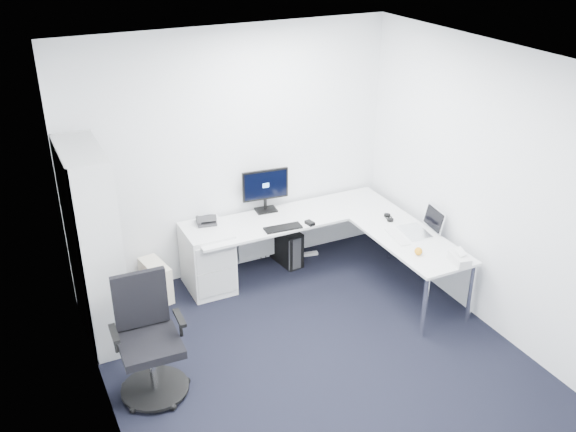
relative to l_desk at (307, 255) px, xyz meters
name	(u,v)px	position (x,y,z in m)	size (l,w,h in m)	color
ground	(324,371)	(-0.55, -1.40, -0.34)	(4.20, 4.20, 0.00)	black
ceiling	(334,69)	(-0.55, -1.40, 2.36)	(4.20, 4.20, 0.00)	white
wall_back	(232,155)	(-0.55, 0.70, 1.01)	(3.60, 0.02, 2.70)	white
wall_front	(520,403)	(-0.55, -3.50, 1.01)	(3.60, 0.02, 2.70)	white
wall_left	(100,291)	(-2.35, -1.40, 1.01)	(0.02, 4.20, 2.70)	white
wall_right	(501,197)	(1.25, -1.40, 1.01)	(0.02, 4.20, 2.70)	white
l_desk	(307,255)	(0.00, 0.00, 0.00)	(2.31, 1.29, 0.67)	silver
drawer_pedestal	(207,259)	(-1.00, 0.38, 0.01)	(0.46, 0.57, 0.70)	silver
bookshelf	(94,246)	(-2.17, 0.05, 0.61)	(0.37, 0.95, 1.90)	#BBBEBE
task_chair	(150,342)	(-1.98, -1.01, 0.19)	(0.60, 0.60, 1.06)	black
black_pc_tower	(286,246)	(-0.01, 0.50, -0.13)	(0.19, 0.43, 0.42)	black
beige_pc_tower	(156,281)	(-1.56, 0.43, -0.13)	(0.19, 0.43, 0.41)	beige
power_strip	(305,254)	(0.25, 0.53, -0.32)	(0.31, 0.05, 0.04)	silver
monitor	(266,190)	(-0.23, 0.57, 0.59)	(0.52, 0.17, 0.50)	black
black_keyboard	(283,228)	(-0.24, 0.09, 0.35)	(0.40, 0.14, 0.02)	black
mouse	(310,223)	(0.06, 0.06, 0.35)	(0.06, 0.11, 0.03)	black
desk_phone	(206,220)	(-0.94, 0.51, 0.41)	(0.20, 0.20, 0.14)	#2D2D2F
laptop	(416,222)	(0.95, -0.59, 0.46)	(0.36, 0.35, 0.25)	silver
white_keyboard	(397,237)	(0.73, -0.60, 0.34)	(0.11, 0.38, 0.01)	silver
headphones	(389,217)	(0.89, -0.19, 0.36)	(0.11, 0.17, 0.04)	black
orange_fruit	(418,251)	(0.70, -0.99, 0.38)	(0.08, 0.08, 0.08)	orange
tissue_box	(459,259)	(0.95, -1.29, 0.38)	(0.13, 0.25, 0.09)	silver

